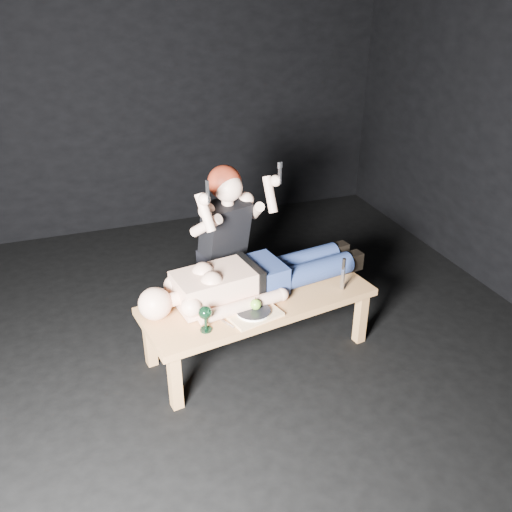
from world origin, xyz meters
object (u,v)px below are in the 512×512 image
Objects in this scene: lying_man at (258,272)px; goblet at (205,319)px; kneeling_woman at (219,243)px; carving_knife at (343,275)px; table at (258,326)px; serving_tray at (253,314)px.

goblet is (-0.47, -0.35, -0.05)m from lying_man.
kneeling_woman is at bearing 67.55° from goblet.
lying_man is at bearing -85.66° from kneeling_woman.
goblet is 0.70× the size of carving_knife.
table is 0.31m from serving_tray.
table is 1.21× the size of kneeling_woman.
kneeling_woman is (-0.12, 0.51, 0.43)m from table.
table is 9.08× the size of goblet.
table is at bearing 60.79° from serving_tray.
carving_knife reaches higher than goblet.
lying_man is 0.59m from carving_knife.
carving_knife is (0.58, -0.09, 0.35)m from table.
carving_knife is at bearing 8.13° from goblet.
kneeling_woman is 7.48× the size of goblet.
serving_tray is 0.70m from carving_knife.
carving_knife is (0.55, -0.20, -0.01)m from lying_man.
carving_knife reaches higher than serving_tray.
carving_knife is at bearing -18.21° from table.
lying_man is 0.43m from kneeling_woman.
serving_tray is 0.35m from goblet.
lying_man is 4.97× the size of serving_tray.
lying_man is 1.26× the size of kneeling_woman.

